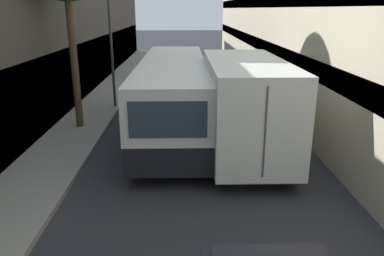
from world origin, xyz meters
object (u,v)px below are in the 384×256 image
Objects in this scene: box_truck at (240,98)px; panel_van at (169,61)px; bus at (173,93)px; street_lamp at (109,12)px.

box_truck is 14.97m from panel_van.
bus is 1.25× the size of box_truck.
panel_van is (-0.63, 12.94, -0.43)m from bus.
bus is at bearing -87.19° from panel_van.
box_truck is at bearing -43.73° from street_lamp.
bus is 2.94m from box_truck.
box_truck is at bearing -78.32° from panel_van.
street_lamp is (-2.33, -9.52, 3.49)m from panel_van.
bus is 2.50× the size of panel_van.
bus is 5.47m from street_lamp.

